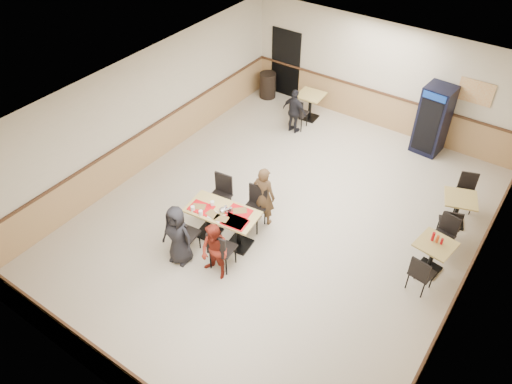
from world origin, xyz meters
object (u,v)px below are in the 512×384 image
Objects in this scene: lone_diner at (295,111)px; side_table_far at (458,206)px; main_table at (223,221)px; diner_woman_right at (215,252)px; side_table_near at (433,252)px; diner_woman_left at (178,235)px; pepsi_cooler at (433,120)px; back_table at (310,102)px; diner_man_opposite at (264,196)px; trash_bin at (268,85)px.

lone_diner is 1.48× the size of side_table_far.
main_table is 1.23× the size of diner_woman_right.
side_table_near is (4.97, -2.82, -0.16)m from lone_diner.
diner_woman_right is at bearing -143.26° from side_table_near.
diner_woman_left is 7.33m from pepsi_cooler.
main_table is 1.84× the size of side_table_far.
main_table is 5.51m from back_table.
diner_man_opposite is (-0.12, 1.86, 0.08)m from diner_woman_right.
side_table_near is (4.33, 2.69, -0.21)m from diner_woman_left.
lone_diner is 1.63× the size of trash_bin.
lone_diner is 5.08m from side_table_far.
diner_woman_right is 1.65× the size of trash_bin.
side_table_near is (3.96, 1.71, -0.05)m from main_table.
side_table_far is at bearing 33.77° from main_table.
diner_man_opposite is 4.65m from back_table.
diner_woman_right is at bearing -67.62° from main_table.
side_table_near is at bearing -64.43° from pepsi_cooler.
diner_man_opposite is at bearing 115.85° from lone_diner.
diner_man_opposite reaches higher than side_table_near.
main_table is 2.08× the size of back_table.
diner_woman_right is 0.70× the size of pepsi_cooler.
side_table_near is 6.20m from back_table.
pepsi_cooler is at bearing 110.96° from side_table_near.
diner_woman_left reaches higher than diner_woman_right.
trash_bin is at bearing 122.14° from diner_woman_right.
trash_bin is at bearing 160.28° from side_table_far.
diner_woman_right is 1.01× the size of lone_diner.
diner_man_opposite is at bearing -168.49° from side_table_near.
trash_bin is (-1.72, 0.35, -0.12)m from back_table.
diner_woman_left is at bearing -107.55° from pepsi_cooler.
diner_woman_left is at bearing -166.84° from diner_woman_right.
diner_woman_left is 5.10m from side_table_near.
diner_woman_left is 1.77× the size of trash_bin.
diner_woman_right is at bearing 110.03° from lone_diner.
side_table_far is 5.34m from back_table.
back_table is at bearing -168.80° from pepsi_cooler.
lone_diner reaches higher than side_table_near.
side_table_near is at bearing 16.47° from main_table.
back_table is at bearing 93.70° from main_table.
diner_woman_right is 6.47m from back_table.
diner_woman_left is 5.55m from lone_diner.
diner_man_opposite is at bearing 99.79° from diner_woman_right.
lone_diner is 1.67× the size of back_table.
back_table is at bearing -11.53° from trash_bin.
diner_man_opposite is at bearing -146.00° from side_table_far.
lone_diner reaches higher than trash_bin.
pepsi_cooler is at bearing -117.03° from diner_man_opposite.
trash_bin is (-1.72, 1.23, -0.25)m from lone_diner.
diner_woman_left is at bearing -134.64° from side_table_far.
side_table_near is 4.41m from pepsi_cooler.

